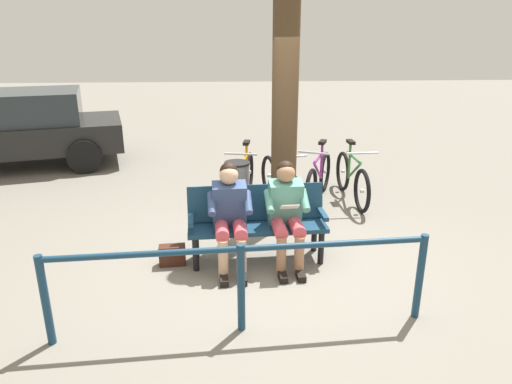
{
  "coord_description": "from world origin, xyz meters",
  "views": [
    {
      "loc": [
        0.53,
        4.88,
        2.59
      ],
      "look_at": [
        0.21,
        -0.35,
        0.75
      ],
      "focal_mm": 32.59,
      "sensor_mm": 36.0,
      "label": 1
    }
  ],
  "objects_px": {
    "person_reading": "(286,209)",
    "parked_car": "(13,128)",
    "bicycle_silver": "(318,179)",
    "bench": "(257,218)",
    "tree_trunk": "(286,74)",
    "handbag": "(172,255)",
    "bicycle_green": "(352,179)",
    "bicycle_blue": "(280,183)",
    "litter_bin": "(237,190)",
    "bicycle_red": "(245,180)",
    "person_companion": "(230,212)"
  },
  "relations": [
    {
      "from": "person_reading",
      "to": "person_companion",
      "type": "height_order",
      "value": "same"
    },
    {
      "from": "person_reading",
      "to": "tree_trunk",
      "type": "relative_size",
      "value": 0.3
    },
    {
      "from": "tree_trunk",
      "to": "parked_car",
      "type": "relative_size",
      "value": 0.9
    },
    {
      "from": "bicycle_green",
      "to": "bicycle_silver",
      "type": "xyz_separation_m",
      "value": [
        0.53,
        -0.03,
        0.0
      ]
    },
    {
      "from": "person_companion",
      "to": "tree_trunk",
      "type": "distance_m",
      "value": 2.09
    },
    {
      "from": "bicycle_green",
      "to": "bench",
      "type": "bearing_deg",
      "value": -43.32
    },
    {
      "from": "bicycle_silver",
      "to": "bicycle_blue",
      "type": "bearing_deg",
      "value": -50.29
    },
    {
      "from": "person_companion",
      "to": "bicycle_green",
      "type": "xyz_separation_m",
      "value": [
        -1.94,
        -2.06,
        -0.3
      ]
    },
    {
      "from": "bench",
      "to": "parked_car",
      "type": "bearing_deg",
      "value": -46.14
    },
    {
      "from": "bench",
      "to": "tree_trunk",
      "type": "distance_m",
      "value": 1.99
    },
    {
      "from": "tree_trunk",
      "to": "bicycle_red",
      "type": "xyz_separation_m",
      "value": [
        0.52,
        -0.73,
        -1.67
      ]
    },
    {
      "from": "person_companion",
      "to": "bicycle_silver",
      "type": "bearing_deg",
      "value": -127.05
    },
    {
      "from": "bench",
      "to": "bicycle_blue",
      "type": "relative_size",
      "value": 0.99
    },
    {
      "from": "bicycle_silver",
      "to": "handbag",
      "type": "bearing_deg",
      "value": -22.38
    },
    {
      "from": "bicycle_blue",
      "to": "person_companion",
      "type": "bearing_deg",
      "value": -36.83
    },
    {
      "from": "bicycle_silver",
      "to": "parked_car",
      "type": "xyz_separation_m",
      "value": [
        5.61,
        -2.32,
        0.41
      ]
    },
    {
      "from": "parked_car",
      "to": "litter_bin",
      "type": "bearing_deg",
      "value": 131.27
    },
    {
      "from": "litter_bin",
      "to": "parked_car",
      "type": "distance_m",
      "value": 5.24
    },
    {
      "from": "handbag",
      "to": "person_companion",
      "type": "bearing_deg",
      "value": 176.0
    },
    {
      "from": "person_reading",
      "to": "bicycle_silver",
      "type": "bearing_deg",
      "value": -113.57
    },
    {
      "from": "person_reading",
      "to": "tree_trunk",
      "type": "bearing_deg",
      "value": -98.34
    },
    {
      "from": "person_reading",
      "to": "bicycle_red",
      "type": "height_order",
      "value": "person_reading"
    },
    {
      "from": "person_reading",
      "to": "bicycle_red",
      "type": "xyz_separation_m",
      "value": [
        0.39,
        -2.08,
        -0.31
      ]
    },
    {
      "from": "bench",
      "to": "person_companion",
      "type": "xyz_separation_m",
      "value": [
        0.31,
        0.18,
        0.16
      ]
    },
    {
      "from": "bench",
      "to": "tree_trunk",
      "type": "xyz_separation_m",
      "value": [
        -0.45,
        -1.2,
        1.53
      ]
    },
    {
      "from": "person_reading",
      "to": "parked_car",
      "type": "height_order",
      "value": "parked_car"
    },
    {
      "from": "handbag",
      "to": "litter_bin",
      "type": "height_order",
      "value": "litter_bin"
    },
    {
      "from": "litter_bin",
      "to": "bicycle_red",
      "type": "relative_size",
      "value": 0.5
    },
    {
      "from": "bench",
      "to": "tree_trunk",
      "type": "bearing_deg",
      "value": -113.71
    },
    {
      "from": "litter_bin",
      "to": "bicycle_silver",
      "type": "bearing_deg",
      "value": -154.11
    },
    {
      "from": "bicycle_green",
      "to": "bicycle_blue",
      "type": "distance_m",
      "value": 1.17
    },
    {
      "from": "handbag",
      "to": "bicycle_green",
      "type": "bearing_deg",
      "value": -142.43
    },
    {
      "from": "tree_trunk",
      "to": "parked_car",
      "type": "distance_m",
      "value": 5.95
    },
    {
      "from": "bicycle_green",
      "to": "bicycle_red",
      "type": "distance_m",
      "value": 1.69
    },
    {
      "from": "tree_trunk",
      "to": "bicycle_blue",
      "type": "distance_m",
      "value": 1.75
    },
    {
      "from": "bench",
      "to": "bicycle_silver",
      "type": "height_order",
      "value": "bicycle_silver"
    },
    {
      "from": "bicycle_red",
      "to": "parked_car",
      "type": "distance_m",
      "value": 5.03
    },
    {
      "from": "tree_trunk",
      "to": "bicycle_green",
      "type": "bearing_deg",
      "value": -149.96
    },
    {
      "from": "bicycle_blue",
      "to": "bench",
      "type": "bearing_deg",
      "value": -29.73
    },
    {
      "from": "bicycle_silver",
      "to": "bicycle_red",
      "type": "distance_m",
      "value": 1.16
    },
    {
      "from": "litter_bin",
      "to": "bicycle_green",
      "type": "distance_m",
      "value": 1.92
    },
    {
      "from": "person_companion",
      "to": "bicycle_red",
      "type": "height_order",
      "value": "person_companion"
    },
    {
      "from": "handbag",
      "to": "litter_bin",
      "type": "xyz_separation_m",
      "value": [
        -0.79,
        -1.41,
        0.3
      ]
    },
    {
      "from": "person_companion",
      "to": "person_reading",
      "type": "bearing_deg",
      "value": 179.95
    },
    {
      "from": "bench",
      "to": "person_companion",
      "type": "distance_m",
      "value": 0.39
    },
    {
      "from": "bench",
      "to": "bicycle_green",
      "type": "distance_m",
      "value": 2.49
    },
    {
      "from": "bicycle_silver",
      "to": "bicycle_blue",
      "type": "xyz_separation_m",
      "value": [
        0.63,
        0.19,
        0.0
      ]
    },
    {
      "from": "bicycle_green",
      "to": "bicycle_blue",
      "type": "xyz_separation_m",
      "value": [
        1.16,
        0.16,
        0.0
      ]
    },
    {
      "from": "person_reading",
      "to": "tree_trunk",
      "type": "height_order",
      "value": "tree_trunk"
    },
    {
      "from": "bench",
      "to": "bicycle_blue",
      "type": "xyz_separation_m",
      "value": [
        -0.47,
        -1.72,
        -0.15
      ]
    }
  ]
}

